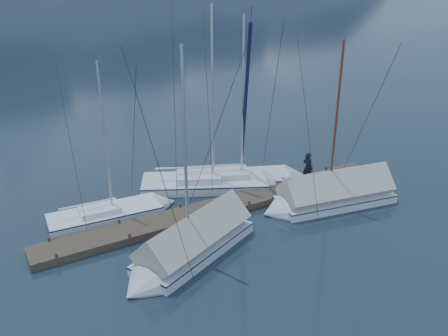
{
  "coord_description": "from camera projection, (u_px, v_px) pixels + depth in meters",
  "views": [
    {
      "loc": [
        -10.07,
        -15.59,
        10.99
      ],
      "look_at": [
        0.0,
        2.0,
        2.2
      ],
      "focal_mm": 38.0,
      "sensor_mm": 36.0,
      "label": 1
    }
  ],
  "objects": [
    {
      "name": "sailboat_covered_far",
      "position": [
        186.0,
        249.0,
        19.0
      ],
      "size": [
        6.88,
        4.51,
        9.33
      ],
      "color": "silver",
      "rests_on": "ground"
    },
    {
      "name": "sailboat_open_mid",
      "position": [
        223.0,
        184.0,
        25.22
      ],
      "size": [
        7.9,
        5.35,
        10.22
      ],
      "color": "silver",
      "rests_on": "ground"
    },
    {
      "name": "sailboat_open_right",
      "position": [
        251.0,
        179.0,
        25.78
      ],
      "size": [
        7.54,
        4.63,
        9.65
      ],
      "color": "silver",
      "rests_on": "ground"
    },
    {
      "name": "ground",
      "position": [
        246.0,
        228.0,
        21.37
      ],
      "size": [
        1000.0,
        1000.0,
        0.0
      ],
      "primitive_type": "plane",
      "color": "black",
      "rests_on": "ground"
    },
    {
      "name": "mooring_posts",
      "position": [
        215.0,
        206.0,
        22.59
      ],
      "size": [
        15.12,
        1.52,
        0.35
      ],
      "color": "#382D23",
      "rests_on": "ground"
    },
    {
      "name": "sailboat_covered_near",
      "position": [
        326.0,
        197.0,
        23.23
      ],
      "size": [
        7.08,
        3.29,
        8.87
      ],
      "color": "silver",
      "rests_on": "ground"
    },
    {
      "name": "person",
      "position": [
        308.0,
        168.0,
        24.7
      ],
      "size": [
        0.5,
        0.67,
        1.68
      ],
      "primitive_type": "imported",
      "rotation": [
        0.0,
        0.0,
        1.74
      ],
      "color": "black",
      "rests_on": "dock"
    },
    {
      "name": "dock",
      "position": [
        224.0,
        208.0,
        22.92
      ],
      "size": [
        18.0,
        1.5,
        0.54
      ],
      "color": "#382D23",
      "rests_on": "ground"
    },
    {
      "name": "sailboat_open_left",
      "position": [
        122.0,
        212.0,
        22.49
      ],
      "size": [
        6.16,
        2.6,
        8.01
      ],
      "color": "white",
      "rests_on": "ground"
    }
  ]
}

